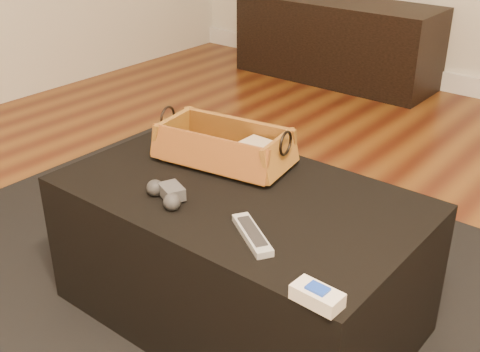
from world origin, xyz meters
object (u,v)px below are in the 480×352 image
Objects in this scene: media_cabinet at (336,41)px; cream_gadget at (317,296)px; tv_remote at (216,155)px; wicker_basket at (224,148)px; silver_remote at (252,234)px; ottoman at (239,255)px; game_controller at (167,194)px.

media_cabinet is 12.01× the size of cream_gadget.
wicker_basket is (0.02, 0.02, 0.02)m from tv_remote.
cream_gadget reaches higher than silver_remote.
tv_remote is 0.03m from wicker_basket.
ottoman is 0.31m from game_controller.
cream_gadget is (0.43, -0.28, 0.23)m from ottoman.
wicker_basket reaches higher than ottoman.
tv_remote is at bearing 101.97° from game_controller.
cream_gadget is at bearing -60.33° from media_cabinet.
media_cabinet is 2.31m from wicker_basket.
media_cabinet is 2.32m from tv_remote.
game_controller is at bearing -82.34° from wicker_basket.
wicker_basket is 2.95× the size of game_controller.
ottoman is 0.56m from cream_gadget.
silver_remote is at bearing -43.47° from ottoman.
silver_remote is (0.29, -0.00, -0.01)m from game_controller.
media_cabinet is at bearing 96.25° from tv_remote.
silver_remote is 1.65× the size of cream_gadget.
silver_remote is at bearing -0.09° from game_controller.
cream_gadget is at bearing -34.09° from wicker_basket.
media_cabinet reaches higher than ottoman.
media_cabinet is 8.74× the size of game_controller.
tv_remote is at bearing -133.98° from wicker_basket.
tv_remote is (-0.17, 0.10, 0.24)m from ottoman.
wicker_basket reaches higher than silver_remote.
media_cabinet reaches higher than cream_gadget.
silver_remote is at bearing -52.53° from tv_remote.
wicker_basket is at bearing 139.23° from silver_remote.
ottoman is at bearing 136.53° from silver_remote.
silver_remote is at bearing -40.77° from wicker_basket.
media_cabinet is at bearing 116.17° from silver_remote.
media_cabinet is 6.02× the size of tv_remote.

